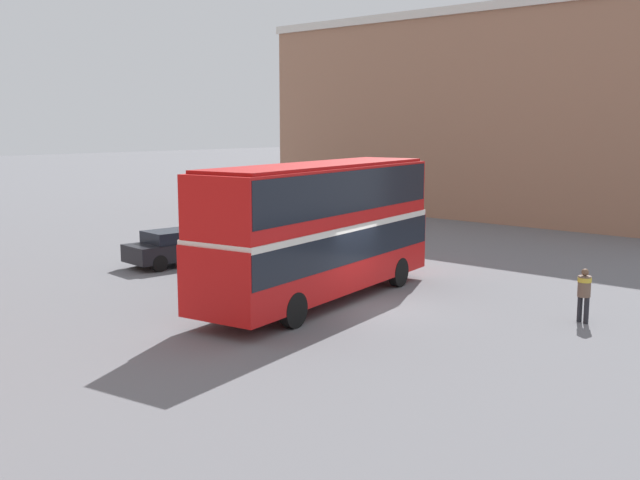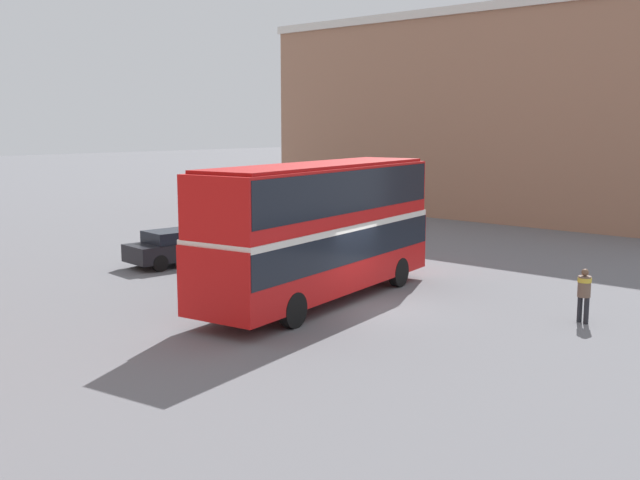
{
  "view_description": "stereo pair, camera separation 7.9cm",
  "coord_description": "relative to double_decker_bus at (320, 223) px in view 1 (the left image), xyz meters",
  "views": [
    {
      "loc": [
        -18.19,
        -14.19,
        5.75
      ],
      "look_at": [
        -0.39,
        1.86,
        2.02
      ],
      "focal_mm": 42.0,
      "sensor_mm": 36.0,
      "label": 1
    },
    {
      "loc": [
        -18.13,
        -14.25,
        5.75
      ],
      "look_at": [
        -0.39,
        1.86,
        2.02
      ],
      "focal_mm": 42.0,
      "sensor_mm": 36.0,
      "label": 2
    }
  ],
  "objects": [
    {
      "name": "double_decker_bus",
      "position": [
        0.0,
        0.0,
        0.0
      ],
      "size": [
        10.83,
        4.21,
        4.5
      ],
      "rotation": [
        0.0,
        0.0,
        0.16
      ],
      "color": "red",
      "rests_on": "ground_plane"
    },
    {
      "name": "pedestrian_foreground",
      "position": [
        3.12,
        -7.53,
        -1.6
      ],
      "size": [
        0.5,
        0.5,
        1.61
      ],
      "rotation": [
        0.0,
        0.0,
        2.83
      ],
      "color": "#232328",
      "rests_on": "ground_plane"
    },
    {
      "name": "building_row_right",
      "position": [
        25.92,
        7.69,
        3.71
      ],
      "size": [
        10.26,
        30.53,
        12.58
      ],
      "color": "#9E7056",
      "rests_on": "ground_plane"
    },
    {
      "name": "ground_plane",
      "position": [
        0.39,
        -1.86,
        -2.58
      ],
      "size": [
        240.0,
        240.0,
        0.0
      ],
      "primitive_type": "plane",
      "color": "slate"
    },
    {
      "name": "parked_car_kerb_near",
      "position": [
        0.71,
        8.63,
        -1.83
      ],
      "size": [
        4.25,
        2.15,
        1.46
      ],
      "rotation": [
        0.0,
        0.0,
        -0.1
      ],
      "color": "black",
      "rests_on": "ground_plane"
    }
  ]
}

